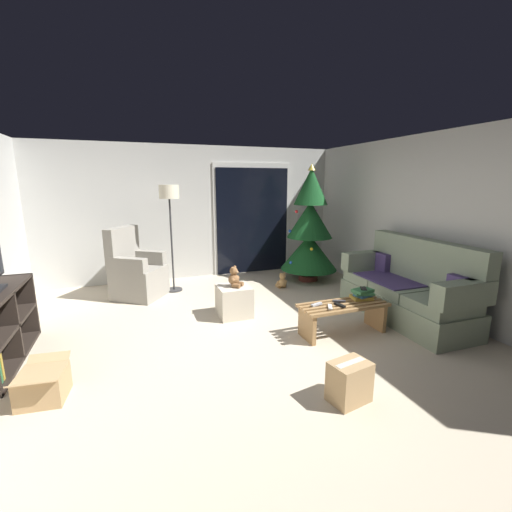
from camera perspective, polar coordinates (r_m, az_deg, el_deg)
ground_plane at (r=4.11m, az=-1.94°, el=-14.06°), size 7.00×7.00×0.00m
wall_back at (r=6.69m, az=-10.30°, el=7.15°), size 5.72×0.12×2.50m
wall_right at (r=5.35m, az=28.58°, el=4.62°), size 0.12×6.00×2.50m
patio_door_frame at (r=6.93m, az=-0.61°, el=6.27°), size 1.60×0.02×2.20m
patio_door_glass at (r=6.92m, az=-0.55°, el=5.84°), size 1.50×0.02×2.10m
couch at (r=5.07m, az=24.17°, el=-5.15°), size 0.83×1.96×1.08m
coffee_table at (r=4.33m, az=14.36°, el=-9.34°), size 1.10×0.40×0.38m
remote_graphite at (r=4.33m, az=13.75°, el=-7.36°), size 0.16×0.10×0.02m
remote_white at (r=4.11m, az=12.32°, el=-8.36°), size 0.11×0.16×0.02m
remote_silver at (r=4.17m, az=10.13°, el=-7.99°), size 0.16×0.09×0.02m
remote_black at (r=4.20m, az=13.85°, el=-7.98°), size 0.08×0.16×0.02m
book_stack at (r=4.50m, az=17.40°, el=-6.14°), size 0.28×0.25×0.13m
cell_phone at (r=4.49m, az=17.56°, el=-5.21°), size 0.13×0.16×0.01m
christmas_tree at (r=6.37m, az=8.97°, el=4.21°), size 1.05×1.05×2.15m
armchair at (r=5.80m, az=-19.45°, el=-2.65°), size 0.96×0.95×1.13m
floor_lamp at (r=5.78m, az=-14.30°, el=8.74°), size 0.32×0.32×1.78m
ottoman at (r=4.76m, az=-3.70°, el=-7.53°), size 0.44×0.44×0.43m
teddy_bear_chestnut at (r=4.66m, az=-3.63°, el=-3.69°), size 0.22×0.21×0.29m
teddy_bear_honey_by_tree at (r=5.99m, az=4.40°, el=-4.28°), size 0.20×0.20×0.29m
cardboard_box_open_near_shelf at (r=3.59m, az=-32.13°, el=-17.89°), size 0.39×0.55×0.31m
cardboard_box_taped_mid_floor at (r=3.16m, az=15.38°, el=-19.66°), size 0.37×0.30×0.36m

